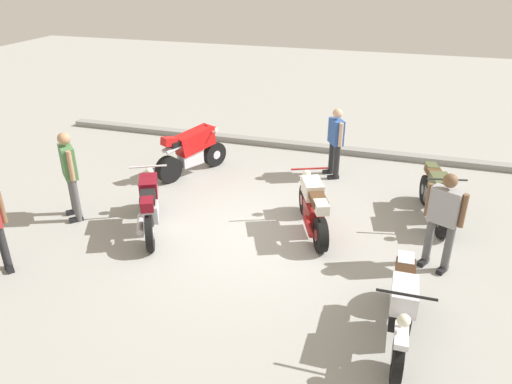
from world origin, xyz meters
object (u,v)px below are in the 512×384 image
(motorcycle_olive_vintage, at_px, (436,196))
(person_in_blue_shirt, at_px, (336,139))
(motorcycle_cream_vintage, at_px, (313,208))
(person_in_green_shirt, at_px, (69,170))
(motorcycle_maroon_cruiser, at_px, (150,204))
(motorcycle_silver_cruiser, at_px, (402,306))
(motorcycle_red_sportbike, at_px, (192,150))
(person_in_gray_shirt, at_px, (444,216))

(motorcycle_olive_vintage, distance_m, person_in_blue_shirt, 2.66)
(motorcycle_cream_vintage, bearing_deg, person_in_green_shirt, 77.63)
(motorcycle_cream_vintage, bearing_deg, motorcycle_maroon_cruiser, 83.09)
(motorcycle_silver_cruiser, height_order, motorcycle_cream_vintage, motorcycle_silver_cruiser)
(motorcycle_cream_vintage, bearing_deg, person_in_blue_shirt, -22.31)
(motorcycle_red_sportbike, distance_m, motorcycle_olive_vintage, 5.40)
(person_in_green_shirt, bearing_deg, motorcycle_cream_vintage, 144.25)
(motorcycle_maroon_cruiser, distance_m, motorcycle_cream_vintage, 3.00)
(motorcycle_silver_cruiser, relative_size, motorcycle_cream_vintage, 1.12)
(person_in_green_shirt, bearing_deg, motorcycle_silver_cruiser, 119.18)
(motorcycle_silver_cruiser, xyz_separation_m, person_in_green_shirt, (-6.17, 1.61, 0.48))
(motorcycle_maroon_cruiser, distance_m, person_in_gray_shirt, 5.08)
(motorcycle_olive_vintage, xyz_separation_m, person_in_gray_shirt, (0.00, -1.73, 0.47))
(motorcycle_silver_cruiser, relative_size, person_in_blue_shirt, 1.30)
(motorcycle_silver_cruiser, xyz_separation_m, motorcycle_maroon_cruiser, (-4.54, 1.62, 0.00))
(motorcycle_silver_cruiser, xyz_separation_m, motorcycle_red_sportbike, (-4.85, 4.26, 0.07))
(motorcycle_red_sportbike, relative_size, motorcycle_olive_vintage, 0.93)
(motorcycle_silver_cruiser, bearing_deg, person_in_blue_shirt, -162.28)
(motorcycle_red_sportbike, bearing_deg, person_in_blue_shirt, -47.13)
(motorcycle_olive_vintage, bearing_deg, motorcycle_red_sportbike, -108.07)
(motorcycle_maroon_cruiser, bearing_deg, motorcycle_cream_vintage, -100.63)
(person_in_green_shirt, bearing_deg, motorcycle_olive_vintage, 150.60)
(motorcycle_red_sportbike, xyz_separation_m, motorcycle_cream_vintage, (3.20, -1.82, -0.11))
(person_in_green_shirt, xyz_separation_m, person_in_blue_shirt, (4.49, 3.47, -0.10))
(motorcycle_maroon_cruiser, distance_m, person_in_blue_shirt, 4.51)
(motorcycle_olive_vintage, relative_size, person_in_blue_shirt, 1.21)
(motorcycle_maroon_cruiser, bearing_deg, motorcycle_red_sportbike, -19.75)
(person_in_green_shirt, xyz_separation_m, person_in_gray_shirt, (6.68, 0.29, -0.05))
(person_in_blue_shirt, height_order, person_in_gray_shirt, person_in_gray_shirt)
(motorcycle_red_sportbike, bearing_deg, motorcycle_maroon_cruiser, -144.78)
(motorcycle_silver_cruiser, bearing_deg, person_in_gray_shirt, 164.29)
(motorcycle_silver_cruiser, bearing_deg, motorcycle_maroon_cruiser, -110.16)
(motorcycle_maroon_cruiser, height_order, motorcycle_olive_vintage, motorcycle_maroon_cruiser)
(motorcycle_red_sportbike, bearing_deg, person_in_green_shirt, -177.96)
(motorcycle_olive_vintage, bearing_deg, person_in_green_shirt, -84.55)
(motorcycle_cream_vintage, bearing_deg, motorcycle_silver_cruiser, -168.76)
(motorcycle_cream_vintage, distance_m, person_in_gray_shirt, 2.28)
(person_in_gray_shirt, bearing_deg, motorcycle_red_sportbike, -87.50)
(motorcycle_olive_vintage, distance_m, person_in_green_shirt, 7.00)
(motorcycle_cream_vintage, relative_size, person_in_gray_shirt, 1.11)
(motorcycle_red_sportbike, distance_m, person_in_gray_shirt, 5.88)
(motorcycle_silver_cruiser, distance_m, motorcycle_maroon_cruiser, 4.82)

